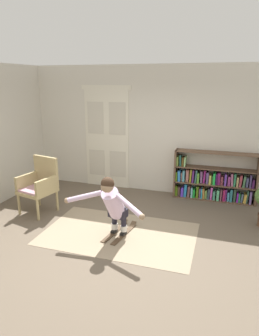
{
  "coord_description": "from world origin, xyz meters",
  "views": [
    {
      "loc": [
        1.53,
        -4.11,
        2.55
      ],
      "look_at": [
        -0.03,
        0.78,
        1.05
      ],
      "focal_mm": 32.09,
      "sensor_mm": 36.0,
      "label": 1
    }
  ],
  "objects": [
    {
      "name": "bookshelf",
      "position": [
        1.36,
        2.39,
        0.42
      ],
      "size": [
        1.76,
        0.3,
        1.08
      ],
      "color": "brown",
      "rests_on": "ground"
    },
    {
      "name": "rug",
      "position": [
        -0.06,
        0.28,
        0.0
      ],
      "size": [
        2.59,
        1.59,
        0.01
      ],
      "primitive_type": "cube",
      "color": "gray",
      "rests_on": "ground"
    },
    {
      "name": "back_wall",
      "position": [
        0.0,
        2.6,
        1.45
      ],
      "size": [
        6.0,
        0.1,
        2.9
      ],
      "primitive_type": "cube",
      "color": "beige",
      "rests_on": "ground"
    },
    {
      "name": "wicker_chair",
      "position": [
        -1.87,
        0.7,
        0.58
      ],
      "size": [
        0.72,
        0.72,
        1.1
      ],
      "color": "tan",
      "rests_on": "ground"
    },
    {
      "name": "person_skier",
      "position": [
        -0.09,
        0.09,
        0.66
      ],
      "size": [
        1.41,
        0.78,
        1.06
      ],
      "color": "white",
      "rests_on": "skis_pair"
    },
    {
      "name": "double_door",
      "position": [
        -1.16,
        2.54,
        1.23
      ],
      "size": [
        1.22,
        0.05,
        2.45
      ],
      "color": "silver",
      "rests_on": "ground"
    },
    {
      "name": "skis_pair",
      "position": [
        -0.05,
        0.31,
        0.02
      ],
      "size": [
        0.4,
        0.85,
        0.07
      ],
      "color": "#4D3926",
      "rests_on": "rug"
    },
    {
      "name": "ground_plane",
      "position": [
        0.0,
        0.0,
        0.0
      ],
      "size": [
        7.2,
        7.2,
        0.0
      ],
      "primitive_type": "plane",
      "color": "brown"
    }
  ]
}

